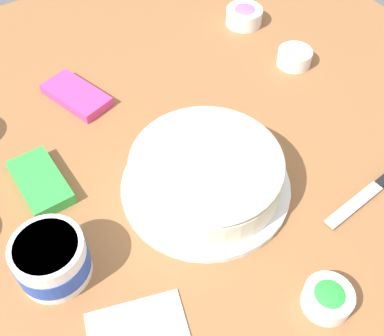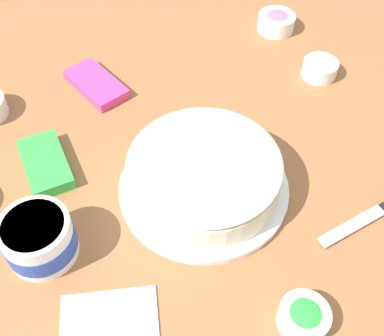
{
  "view_description": "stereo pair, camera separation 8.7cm",
  "coord_description": "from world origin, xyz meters",
  "px_view_note": "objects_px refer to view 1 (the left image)",
  "views": [
    {
      "loc": [
        -0.47,
        0.31,
        0.71
      ],
      "look_at": [
        -0.02,
        -0.01,
        0.04
      ],
      "focal_mm": 44.15,
      "sensor_mm": 36.0,
      "label": 1
    },
    {
      "loc": [
        -0.52,
        0.23,
        0.71
      ],
      "look_at": [
        -0.02,
        -0.01,
        0.04
      ],
      "focal_mm": 44.15,
      "sensor_mm": 36.0,
      "label": 2
    }
  ],
  "objects_px": {
    "sprinkle_bowl_green": "(328,298)",
    "candy_box_upper": "(76,95)",
    "sprinkle_bowl_rainbow": "(295,57)",
    "sprinkle_bowl_pink": "(244,15)",
    "frosted_cake": "(206,173)",
    "frosting_tub": "(51,259)",
    "candy_box_lower": "(40,182)",
    "spreading_knife": "(378,185)"
  },
  "relations": [
    {
      "from": "frosting_tub",
      "to": "sprinkle_bowl_green",
      "type": "relative_size",
      "value": 1.51
    },
    {
      "from": "frosted_cake",
      "to": "frosting_tub",
      "type": "relative_size",
      "value": 2.66
    },
    {
      "from": "sprinkle_bowl_green",
      "to": "frosting_tub",
      "type": "bearing_deg",
      "value": 48.44
    },
    {
      "from": "frosting_tub",
      "to": "sprinkle_bowl_pink",
      "type": "xyz_separation_m",
      "value": [
        0.38,
        -0.7,
        -0.02
      ]
    },
    {
      "from": "sprinkle_bowl_rainbow",
      "to": "candy_box_lower",
      "type": "height_order",
      "value": "sprinkle_bowl_rainbow"
    },
    {
      "from": "spreading_knife",
      "to": "candy_box_upper",
      "type": "height_order",
      "value": "candy_box_upper"
    },
    {
      "from": "frosted_cake",
      "to": "candy_box_lower",
      "type": "xyz_separation_m",
      "value": [
        0.18,
        0.25,
        -0.03
      ]
    },
    {
      "from": "frosted_cake",
      "to": "sprinkle_bowl_rainbow",
      "type": "height_order",
      "value": "frosted_cake"
    },
    {
      "from": "frosting_tub",
      "to": "sprinkle_bowl_rainbow",
      "type": "bearing_deg",
      "value": -74.86
    },
    {
      "from": "sprinkle_bowl_green",
      "to": "candy_box_upper",
      "type": "xyz_separation_m",
      "value": [
        0.65,
        0.12,
        -0.01
      ]
    },
    {
      "from": "spreading_knife",
      "to": "candy_box_upper",
      "type": "relative_size",
      "value": 1.53
    },
    {
      "from": "frosting_tub",
      "to": "candy_box_lower",
      "type": "xyz_separation_m",
      "value": [
        0.18,
        -0.05,
        -0.03
      ]
    },
    {
      "from": "frosting_tub",
      "to": "sprinkle_bowl_rainbow",
      "type": "height_order",
      "value": "frosting_tub"
    },
    {
      "from": "sprinkle_bowl_pink",
      "to": "frosting_tub",
      "type": "bearing_deg",
      "value": 118.94
    },
    {
      "from": "sprinkle_bowl_pink",
      "to": "candy_box_lower",
      "type": "relative_size",
      "value": 0.64
    },
    {
      "from": "frosting_tub",
      "to": "candy_box_upper",
      "type": "distance_m",
      "value": 0.42
    },
    {
      "from": "frosting_tub",
      "to": "candy_box_upper",
      "type": "bearing_deg",
      "value": -30.05
    },
    {
      "from": "sprinkle_bowl_rainbow",
      "to": "candy_box_lower",
      "type": "distance_m",
      "value": 0.64
    },
    {
      "from": "frosting_tub",
      "to": "sprinkle_bowl_green",
      "type": "height_order",
      "value": "frosting_tub"
    },
    {
      "from": "candy_box_lower",
      "to": "frosting_tub",
      "type": "bearing_deg",
      "value": 164.87
    },
    {
      "from": "sprinkle_bowl_rainbow",
      "to": "candy_box_upper",
      "type": "height_order",
      "value": "sprinkle_bowl_rainbow"
    },
    {
      "from": "candy_box_lower",
      "to": "candy_box_upper",
      "type": "height_order",
      "value": "candy_box_lower"
    },
    {
      "from": "spreading_knife",
      "to": "sprinkle_bowl_rainbow",
      "type": "relative_size",
      "value": 2.96
    },
    {
      "from": "frosting_tub",
      "to": "frosted_cake",
      "type": "bearing_deg",
      "value": -89.64
    },
    {
      "from": "sprinkle_bowl_pink",
      "to": "candy_box_upper",
      "type": "relative_size",
      "value": 0.6
    },
    {
      "from": "spreading_knife",
      "to": "sprinkle_bowl_pink",
      "type": "relative_size",
      "value": 2.55
    },
    {
      "from": "sprinkle_bowl_green",
      "to": "sprinkle_bowl_rainbow",
      "type": "bearing_deg",
      "value": -37.3
    },
    {
      "from": "spreading_knife",
      "to": "sprinkle_bowl_pink",
      "type": "height_order",
      "value": "sprinkle_bowl_pink"
    },
    {
      "from": "frosted_cake",
      "to": "frosting_tub",
      "type": "xyz_separation_m",
      "value": [
        -0.0,
        0.3,
        -0.0
      ]
    },
    {
      "from": "sprinkle_bowl_pink",
      "to": "candy_box_upper",
      "type": "xyz_separation_m",
      "value": [
        -0.02,
        0.48,
        -0.01
      ]
    },
    {
      "from": "sprinkle_bowl_rainbow",
      "to": "candy_box_upper",
      "type": "bearing_deg",
      "value": 69.69
    },
    {
      "from": "candy_box_lower",
      "to": "candy_box_upper",
      "type": "relative_size",
      "value": 0.94
    },
    {
      "from": "frosted_cake",
      "to": "sprinkle_bowl_pink",
      "type": "distance_m",
      "value": 0.55
    },
    {
      "from": "frosting_tub",
      "to": "spreading_knife",
      "type": "bearing_deg",
      "value": -107.4
    },
    {
      "from": "sprinkle_bowl_green",
      "to": "candy_box_lower",
      "type": "distance_m",
      "value": 0.55
    },
    {
      "from": "candy_box_lower",
      "to": "candy_box_upper",
      "type": "bearing_deg",
      "value": -41.04
    },
    {
      "from": "candy_box_upper",
      "to": "frosting_tub",
      "type": "bearing_deg",
      "value": 134.25
    },
    {
      "from": "frosting_tub",
      "to": "candy_box_lower",
      "type": "bearing_deg",
      "value": -15.32
    },
    {
      "from": "frosted_cake",
      "to": "sprinkle_bowl_rainbow",
      "type": "bearing_deg",
      "value": -64.52
    },
    {
      "from": "frosted_cake",
      "to": "frosting_tub",
      "type": "bearing_deg",
      "value": 90.36
    },
    {
      "from": "frosting_tub",
      "to": "spreading_knife",
      "type": "relative_size",
      "value": 0.5
    },
    {
      "from": "spreading_knife",
      "to": "sprinkle_bowl_green",
      "type": "distance_m",
      "value": 0.27
    }
  ]
}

